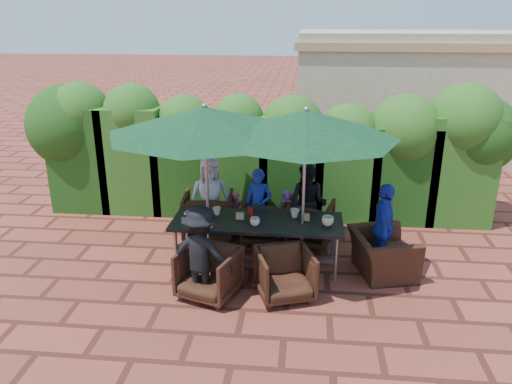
# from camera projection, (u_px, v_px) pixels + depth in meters

# --- Properties ---
(ground) EXTENTS (80.00, 80.00, 0.00)m
(ground) POSITION_uv_depth(u_px,v_px,m) (252.00, 269.00, 7.53)
(ground) COLOR brown
(ground) RESTS_ON ground
(dining_table) EXTENTS (2.52, 0.90, 0.75)m
(dining_table) POSITION_uv_depth(u_px,v_px,m) (257.00, 225.00, 7.41)
(dining_table) COLOR black
(dining_table) RESTS_ON ground
(umbrella_left) EXTENTS (2.81, 2.81, 2.46)m
(umbrella_left) POSITION_uv_depth(u_px,v_px,m) (205.00, 121.00, 7.02)
(umbrella_left) COLOR gray
(umbrella_left) RESTS_ON ground
(umbrella_right) EXTENTS (2.58, 2.58, 2.46)m
(umbrella_right) POSITION_uv_depth(u_px,v_px,m) (306.00, 124.00, 6.78)
(umbrella_right) COLOR gray
(umbrella_right) RESTS_ON ground
(chair_far_left) EXTENTS (0.89, 0.84, 0.85)m
(chair_far_left) POSITION_uv_depth(u_px,v_px,m) (208.00, 213.00, 8.50)
(chair_far_left) COLOR black
(chair_far_left) RESTS_ON ground
(chair_far_mid) EXTENTS (0.84, 0.79, 0.80)m
(chair_far_mid) POSITION_uv_depth(u_px,v_px,m) (267.00, 218.00, 8.35)
(chair_far_mid) COLOR black
(chair_far_mid) RESTS_ON ground
(chair_far_right) EXTENTS (0.93, 0.89, 0.80)m
(chair_far_right) POSITION_uv_depth(u_px,v_px,m) (307.00, 220.00, 8.26)
(chair_far_right) COLOR black
(chair_far_right) RESTS_ON ground
(chair_near_left) EXTENTS (0.91, 0.88, 0.75)m
(chair_near_left) POSITION_uv_depth(u_px,v_px,m) (209.00, 271.00, 6.71)
(chair_near_left) COLOR black
(chair_near_left) RESTS_ON ground
(chair_near_right) EXTENTS (0.89, 0.87, 0.74)m
(chair_near_right) POSITION_uv_depth(u_px,v_px,m) (285.00, 272.00, 6.69)
(chair_near_right) COLOR black
(chair_near_right) RESTS_ON ground
(chair_end_right) EXTENTS (0.83, 1.08, 0.84)m
(chair_end_right) POSITION_uv_depth(u_px,v_px,m) (383.00, 247.00, 7.28)
(chair_end_right) COLOR black
(chair_end_right) RESTS_ON ground
(adult_far_left) EXTENTS (0.76, 0.54, 1.41)m
(adult_far_left) POSITION_uv_depth(u_px,v_px,m) (210.00, 198.00, 8.41)
(adult_far_left) COLOR silver
(adult_far_left) RESTS_ON ground
(adult_far_mid) EXTENTS (0.49, 0.42, 1.27)m
(adult_far_mid) POSITION_uv_depth(u_px,v_px,m) (259.00, 206.00, 8.24)
(adult_far_mid) COLOR #1E2FA7
(adult_far_mid) RESTS_ON ground
(adult_far_right) EXTENTS (0.74, 0.58, 1.34)m
(adult_far_right) POSITION_uv_depth(u_px,v_px,m) (308.00, 204.00, 8.24)
(adult_far_right) COLOR black
(adult_far_right) RESTS_ON ground
(adult_near_left) EXTENTS (0.90, 0.52, 1.32)m
(adult_near_left) POSITION_uv_depth(u_px,v_px,m) (201.00, 254.00, 6.55)
(adult_near_left) COLOR black
(adult_near_left) RESTS_ON ground
(adult_end_right) EXTENTS (0.45, 0.82, 1.36)m
(adult_end_right) POSITION_uv_depth(u_px,v_px,m) (383.00, 228.00, 7.29)
(adult_end_right) COLOR #1E2FA7
(adult_end_right) RESTS_ON ground
(child_left) EXTENTS (0.34, 0.31, 0.77)m
(child_left) POSITION_uv_depth(u_px,v_px,m) (236.00, 214.00, 8.59)
(child_left) COLOR #D94C76
(child_left) RESTS_ON ground
(child_right) EXTENTS (0.33, 0.28, 0.88)m
(child_right) POSITION_uv_depth(u_px,v_px,m) (287.00, 215.00, 8.36)
(child_right) COLOR #814799
(child_right) RESTS_ON ground
(pedestrian_a) EXTENTS (1.51, 1.10, 1.54)m
(pedestrian_a) POSITION_uv_depth(u_px,v_px,m) (345.00, 149.00, 11.17)
(pedestrian_a) COLOR green
(pedestrian_a) RESTS_ON ground
(pedestrian_b) EXTENTS (1.02, 0.92, 1.81)m
(pedestrian_b) POSITION_uv_depth(u_px,v_px,m) (386.00, 144.00, 11.10)
(pedestrian_b) COLOR #D94C76
(pedestrian_b) RESTS_ON ground
(pedestrian_c) EXTENTS (1.23, 1.21, 1.85)m
(pedestrian_c) POSITION_uv_depth(u_px,v_px,m) (415.00, 143.00, 11.02)
(pedestrian_c) COLOR gray
(pedestrian_c) RESTS_ON ground
(cup_a) EXTENTS (0.16, 0.16, 0.13)m
(cup_a) POSITION_uv_depth(u_px,v_px,m) (190.00, 216.00, 7.37)
(cup_a) COLOR beige
(cup_a) RESTS_ON dining_table
(cup_b) EXTENTS (0.13, 0.13, 0.12)m
(cup_b) POSITION_uv_depth(u_px,v_px,m) (217.00, 211.00, 7.57)
(cup_b) COLOR beige
(cup_b) RESTS_ON dining_table
(cup_c) EXTENTS (0.15, 0.15, 0.12)m
(cup_c) POSITION_uv_depth(u_px,v_px,m) (255.00, 222.00, 7.18)
(cup_c) COLOR beige
(cup_c) RESTS_ON dining_table
(cup_d) EXTENTS (0.14, 0.14, 0.13)m
(cup_d) POSITION_uv_depth(u_px,v_px,m) (295.00, 213.00, 7.47)
(cup_d) COLOR beige
(cup_d) RESTS_ON dining_table
(cup_e) EXTENTS (0.17, 0.17, 0.14)m
(cup_e) POSITION_uv_depth(u_px,v_px,m) (328.00, 221.00, 7.18)
(cup_e) COLOR beige
(cup_e) RESTS_ON dining_table
(ketchup_bottle) EXTENTS (0.04, 0.04, 0.17)m
(ketchup_bottle) POSITION_uv_depth(u_px,v_px,m) (252.00, 214.00, 7.40)
(ketchup_bottle) COLOR #B20C0A
(ketchup_bottle) RESTS_ON dining_table
(sauce_bottle) EXTENTS (0.04, 0.04, 0.17)m
(sauce_bottle) POSITION_uv_depth(u_px,v_px,m) (249.00, 213.00, 7.43)
(sauce_bottle) COLOR #4C230C
(sauce_bottle) RESTS_ON dining_table
(serving_tray) EXTENTS (0.35, 0.25, 0.02)m
(serving_tray) POSITION_uv_depth(u_px,v_px,m) (202.00, 224.00, 7.23)
(serving_tray) COLOR #986C49
(serving_tray) RESTS_ON dining_table
(number_block_left) EXTENTS (0.12, 0.06, 0.10)m
(number_block_left) POSITION_uv_depth(u_px,v_px,m) (240.00, 216.00, 7.41)
(number_block_left) COLOR tan
(number_block_left) RESTS_ON dining_table
(number_block_right) EXTENTS (0.12, 0.06, 0.10)m
(number_block_right) POSITION_uv_depth(u_px,v_px,m) (305.00, 217.00, 7.37)
(number_block_right) COLOR tan
(number_block_right) RESTS_ON dining_table
(hedge_wall) EXTENTS (9.10, 1.60, 2.53)m
(hedge_wall) POSITION_uv_depth(u_px,v_px,m) (265.00, 144.00, 9.24)
(hedge_wall) COLOR #14340E
(hedge_wall) RESTS_ON ground
(building) EXTENTS (6.20, 3.08, 3.20)m
(building) POSITION_uv_depth(u_px,v_px,m) (412.00, 94.00, 13.20)
(building) COLOR beige
(building) RESTS_ON ground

